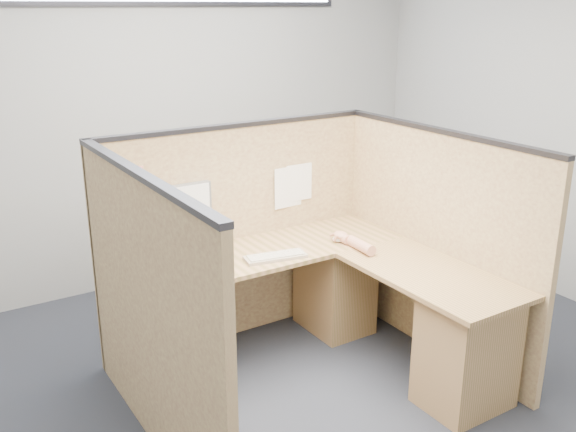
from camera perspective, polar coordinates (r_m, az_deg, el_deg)
floor at (r=4.07m, az=2.87°, el=-15.66°), size 5.00×5.00×0.00m
wall_back at (r=5.44m, az=-10.83°, el=8.70°), size 5.00×0.00×5.00m
cubicle_partitions at (r=4.03m, az=-0.47°, el=-3.67°), size 2.06×1.83×1.53m
l_desk at (r=4.17m, az=2.76°, el=-8.56°), size 1.95×1.75×0.73m
laptop at (r=4.14m, az=-9.28°, el=-2.95°), size 0.39×0.40×0.25m
keyboard at (r=4.10m, az=-1.12°, el=-3.62°), size 0.42×0.21×0.03m
mouse at (r=4.40m, az=4.68°, el=-2.01°), size 0.12×0.10×0.05m
hand_forearm at (r=4.30m, az=5.91°, el=-2.33°), size 0.11×0.39×0.08m
blue_poster at (r=4.01m, az=-15.45°, el=2.65°), size 0.16×0.00×0.22m
american_flag at (r=4.01m, az=-14.37°, el=3.03°), size 0.21×0.01×0.36m
file_holder at (r=4.21m, az=-8.52°, el=0.70°), size 0.26×0.05×0.34m
paper_left at (r=4.57m, az=0.00°, el=2.57°), size 0.23×0.02×0.29m
paper_right at (r=4.61m, az=1.01°, el=3.00°), size 0.21×0.01×0.27m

